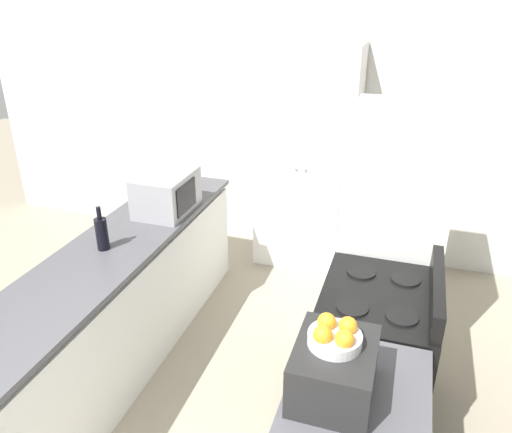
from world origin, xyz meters
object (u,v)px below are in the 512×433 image
Objects in this scene: refrigerator at (392,235)px; wine_bottle at (102,233)px; toaster_oven at (334,370)px; fruit_bowl at (335,335)px; stove at (372,356)px; microwave at (166,193)px; pantry_cabinet at (307,160)px.

wine_bottle is (-1.77, -0.80, 0.13)m from refrigerator.
refrigerator is at bearing 85.08° from toaster_oven.
stove is at bearing 80.37° from fruit_bowl.
microwave reaches higher than toaster_oven.
fruit_bowl is at bearing -25.44° from wine_bottle.
toaster_oven is at bearing -98.90° from stove.
microwave is at bearing 136.03° from toaster_oven.
wine_bottle is (-0.12, -0.67, -0.03)m from microwave.
toaster_oven is (1.64, -0.79, 0.00)m from wine_bottle.
toaster_oven is (-0.13, -0.82, 0.56)m from stove.
pantry_cabinet is at bearing 129.17° from refrigerator.
pantry_cabinet reaches higher than microwave.
pantry_cabinet is 1.42m from microwave.
refrigerator is at bearing 89.31° from stove.
wine_bottle is 1.82m from toaster_oven.
pantry_cabinet is at bearing 104.97° from toaster_oven.
microwave is 0.68m from wine_bottle.
fruit_bowl reaches higher than toaster_oven.
stove is at bearing 81.10° from toaster_oven.
stove is 3.59× the size of wine_bottle.
stove is 4.82× the size of fruit_bowl.
toaster_oven is (-0.14, -1.59, 0.13)m from refrigerator.
refrigerator is 4.39× the size of toaster_oven.
fruit_bowl is (-0.15, -1.58, 0.30)m from refrigerator.
pantry_cabinet is 1.34m from refrigerator.
pantry_cabinet is 9.25× the size of fruit_bowl.
pantry_cabinet is 2.70m from fruit_bowl.
stove is at bearing -65.35° from pantry_cabinet.
stove is 1.86m from microwave.
refrigerator is at bearing -50.83° from pantry_cabinet.
refrigerator reaches higher than fruit_bowl.
refrigerator reaches higher than microwave.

